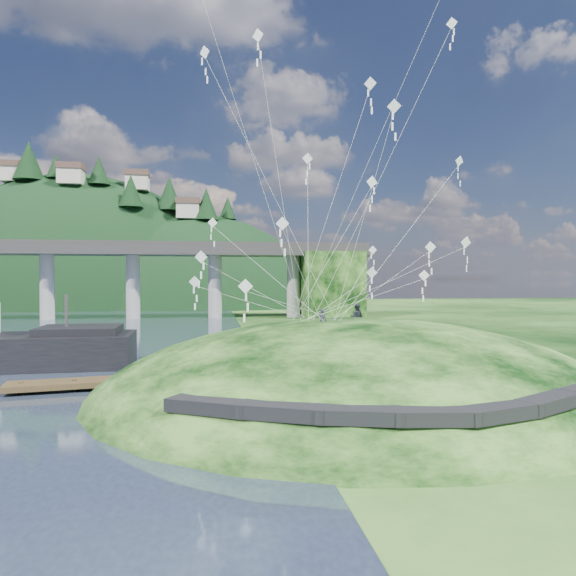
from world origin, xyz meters
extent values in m
plane|color=black|center=(0.00, 0.00, 0.00)|extent=(320.00, 320.00, 0.00)
ellipsoid|color=black|center=(8.00, 2.00, -1.50)|extent=(36.00, 32.00, 13.00)
cube|color=black|center=(-1.50, -8.00, 2.03)|extent=(4.32, 3.62, 0.71)
cube|color=black|center=(1.50, -9.65, 2.09)|extent=(4.10, 2.97, 0.61)
cube|color=black|center=(4.50, -10.65, 2.08)|extent=(3.85, 2.37, 0.62)
cube|color=black|center=(7.50, -11.10, 2.04)|extent=(3.62, 1.83, 0.66)
cube|color=black|center=(10.50, -10.90, 2.05)|extent=(3.82, 2.27, 0.68)
cube|color=black|center=(13.50, -9.95, 2.14)|extent=(4.11, 2.97, 0.71)
cylinder|color=#98948F|center=(-32.00, 70.00, 6.50)|extent=(2.60, 2.60, 13.00)
cylinder|color=#98948F|center=(-16.50, 70.00, 6.50)|extent=(2.60, 2.60, 13.00)
cylinder|color=#98948F|center=(-1.00, 70.00, 6.50)|extent=(2.60, 2.60, 13.00)
cylinder|color=#98948F|center=(14.50, 70.00, 6.50)|extent=(2.60, 2.60, 13.00)
cube|color=black|center=(22.00, 70.00, 6.50)|extent=(12.00, 11.00, 13.00)
ellipsoid|color=black|center=(-40.00, 126.00, -6.00)|extent=(96.00, 68.00, 88.00)
ellipsoid|color=black|center=(-5.00, 118.00, -10.00)|extent=(76.00, 56.00, 72.00)
cone|color=black|center=(-49.87, 114.63, 39.23)|extent=(8.01, 8.01, 10.54)
cone|color=black|center=(-42.87, 114.06, 37.88)|extent=(4.97, 4.97, 6.54)
cone|color=black|center=(-31.40, 112.04, 36.68)|extent=(5.83, 5.83, 7.67)
cone|color=black|center=(-22.45, 107.08, 30.58)|extent=(6.47, 6.47, 8.51)
cone|color=black|center=(-13.22, 113.99, 31.23)|extent=(7.13, 7.13, 9.38)
cone|color=black|center=(-3.12, 109.03, 27.87)|extent=(6.56, 6.56, 8.63)
cone|color=black|center=(2.77, 114.63, 27.68)|extent=(4.88, 4.88, 6.42)
cube|color=beige|center=(-55.00, 118.00, 35.99)|extent=(6.00, 5.00, 4.00)
cube|color=#51372E|center=(-55.00, 118.00, 38.69)|extent=(6.40, 5.40, 1.60)
cube|color=beige|center=(-38.00, 110.00, 34.28)|extent=(6.00, 5.00, 4.00)
cube|color=#51372E|center=(-38.00, 110.00, 36.98)|extent=(6.40, 5.40, 1.60)
cube|color=beige|center=(-22.00, 116.00, 34.18)|extent=(6.00, 5.00, 4.00)
cube|color=#51372E|center=(-22.00, 116.00, 36.88)|extent=(6.40, 5.40, 1.60)
cube|color=beige|center=(-8.00, 110.00, 25.88)|extent=(6.00, 5.00, 4.00)
cube|color=#51372E|center=(-8.00, 110.00, 28.58)|extent=(6.40, 5.40, 1.60)
cube|color=black|center=(-12.91, 15.67, 3.21)|extent=(6.84, 5.77, 0.66)
cylinder|color=#2D2B2B|center=(-14.02, 15.63, 4.65)|extent=(0.27, 0.27, 3.32)
cube|color=#392A17|center=(-7.60, 6.31, 0.50)|extent=(15.61, 4.87, 0.39)
cylinder|color=#392A17|center=(-14.12, 5.25, 0.22)|extent=(0.33, 0.33, 1.10)
cylinder|color=#392A17|center=(-10.86, 5.78, 0.22)|extent=(0.33, 0.33, 1.10)
cylinder|color=#392A17|center=(-7.60, 6.31, 0.22)|extent=(0.33, 0.33, 1.10)
cylinder|color=#392A17|center=(-4.34, 6.84, 0.22)|extent=(0.33, 0.33, 1.10)
cylinder|color=#392A17|center=(-1.08, 7.37, 0.22)|extent=(0.33, 0.33, 1.10)
imported|color=#272C35|center=(5.58, 1.51, 5.74)|extent=(0.70, 0.62, 1.60)
imported|color=#272C35|center=(8.79, 4.63, 5.89)|extent=(1.19, 1.09, 1.97)
cube|color=white|center=(-2.16, 1.29, 9.03)|extent=(0.78, 0.27, 0.79)
cube|color=white|center=(-2.16, 1.29, 8.46)|extent=(0.10, 0.03, 0.46)
cube|color=white|center=(-2.16, 1.29, 7.90)|extent=(0.10, 0.03, 0.46)
cube|color=white|center=(-2.16, 1.29, 7.33)|extent=(0.10, 0.03, 0.46)
cube|color=white|center=(17.28, 6.04, 16.70)|extent=(0.76, 0.31, 0.78)
cube|color=white|center=(17.28, 6.04, 16.13)|extent=(0.09, 0.08, 0.46)
cube|color=white|center=(17.28, 6.04, 15.57)|extent=(0.09, 0.08, 0.46)
cube|color=white|center=(17.28, 6.04, 15.01)|extent=(0.09, 0.08, 0.46)
cube|color=white|center=(9.87, 4.53, 8.12)|extent=(0.77, 0.27, 0.78)
cube|color=white|center=(9.87, 4.53, 7.55)|extent=(0.10, 0.03, 0.46)
cube|color=white|center=(9.87, 4.53, 6.99)|extent=(0.10, 0.03, 0.46)
cube|color=white|center=(9.87, 4.53, 6.43)|extent=(0.10, 0.03, 0.46)
cube|color=white|center=(0.44, -1.15, 7.24)|extent=(0.86, 0.19, 0.86)
cube|color=white|center=(0.44, -1.15, 6.62)|extent=(0.11, 0.02, 0.50)
cube|color=white|center=(0.44, -1.15, 6.01)|extent=(0.11, 0.02, 0.50)
cube|color=white|center=(0.44, -1.15, 5.40)|extent=(0.11, 0.02, 0.50)
cube|color=white|center=(11.26, 8.67, 9.98)|extent=(0.55, 0.49, 0.69)
cube|color=white|center=(11.26, 8.67, 9.49)|extent=(0.09, 0.06, 0.40)
cube|color=white|center=(11.26, 8.67, 9.00)|extent=(0.09, 0.06, 0.40)
cube|color=white|center=(11.26, 8.67, 8.50)|extent=(0.09, 0.06, 0.40)
cube|color=white|center=(5.67, 7.20, 16.77)|extent=(0.82, 0.23, 0.81)
cube|color=white|center=(5.67, 7.20, 16.19)|extent=(0.11, 0.06, 0.48)
cube|color=white|center=(5.67, 7.20, 15.61)|extent=(0.11, 0.06, 0.48)
cube|color=white|center=(5.67, 7.20, 15.03)|extent=(0.11, 0.06, 0.48)
cube|color=white|center=(9.33, 2.85, 14.28)|extent=(0.82, 0.27, 0.84)
cube|color=white|center=(9.33, 2.85, 13.69)|extent=(0.11, 0.07, 0.49)
cube|color=white|center=(9.33, 2.85, 13.09)|extent=(0.11, 0.07, 0.49)
cube|color=white|center=(9.33, 2.85, 12.49)|extent=(0.11, 0.07, 0.49)
cube|color=white|center=(-1.86, -2.07, 20.22)|extent=(0.53, 0.51, 0.69)
cube|color=white|center=(-1.86, -2.07, 19.73)|extent=(0.09, 0.06, 0.41)
cube|color=white|center=(-1.86, -2.07, 19.23)|extent=(0.09, 0.06, 0.41)
cube|color=white|center=(-1.86, -2.07, 18.74)|extent=(0.09, 0.06, 0.41)
cube|color=white|center=(9.70, -0.42, 18.36)|extent=(0.79, 0.43, 0.83)
cube|color=white|center=(9.70, -0.42, 17.75)|extent=(0.11, 0.04, 0.50)
cube|color=white|center=(9.70, -0.42, 17.14)|extent=(0.11, 0.04, 0.50)
cube|color=white|center=(9.70, -0.42, 16.53)|extent=(0.11, 0.04, 0.50)
cube|color=white|center=(14.26, 4.41, 9.99)|extent=(0.58, 0.66, 0.83)
cube|color=white|center=(14.26, 4.41, 9.39)|extent=(0.10, 0.09, 0.48)
cube|color=white|center=(14.26, 4.41, 8.80)|extent=(0.10, 0.09, 0.48)
cube|color=white|center=(14.26, 4.41, 8.21)|extent=(0.10, 0.09, 0.48)
cube|color=white|center=(0.97, -3.59, 20.63)|extent=(0.55, 0.50, 0.70)
cube|color=white|center=(0.97, -3.59, 20.13)|extent=(0.09, 0.06, 0.41)
cube|color=white|center=(0.97, -3.59, 19.63)|extent=(0.09, 0.06, 0.41)
cube|color=white|center=(0.97, -3.59, 19.13)|extent=(0.09, 0.06, 0.41)
cube|color=white|center=(14.34, -0.73, 9.95)|extent=(0.75, 0.24, 0.75)
cube|color=white|center=(14.34, -0.73, 9.41)|extent=(0.09, 0.07, 0.44)
cube|color=white|center=(14.34, -0.73, 8.87)|extent=(0.09, 0.07, 0.44)
cube|color=white|center=(14.34, -0.73, 8.32)|extent=(0.09, 0.07, 0.44)
cube|color=white|center=(-1.45, 5.57, 11.64)|extent=(0.68, 0.25, 0.70)
cube|color=white|center=(-1.45, 5.57, 11.14)|extent=(0.09, 0.06, 0.41)
cube|color=white|center=(-1.45, 5.57, 10.64)|extent=(0.09, 0.06, 0.41)
cube|color=white|center=(-1.45, 5.57, 10.15)|extent=(0.09, 0.06, 0.41)
cube|color=white|center=(8.94, 2.02, 20.64)|extent=(0.75, 0.45, 0.82)
cube|color=white|center=(8.94, 2.02, 20.05)|extent=(0.11, 0.05, 0.48)
cube|color=white|center=(8.94, 2.02, 19.45)|extent=(0.11, 0.05, 0.48)
cube|color=white|center=(8.94, 2.02, 18.86)|extent=(0.11, 0.05, 0.48)
cube|color=white|center=(13.06, -1.25, 23.30)|extent=(0.54, 0.50, 0.69)
cube|color=white|center=(13.06, -1.25, 22.80)|extent=(0.09, 0.06, 0.40)
cube|color=white|center=(13.06, -1.25, 22.31)|extent=(0.09, 0.06, 0.40)
cube|color=white|center=(13.06, -1.25, 21.82)|extent=(0.09, 0.06, 0.40)
cube|color=white|center=(2.45, -2.36, 10.79)|extent=(0.74, 0.28, 0.76)
cube|color=white|center=(2.45, -2.36, 10.25)|extent=(0.10, 0.03, 0.44)
cube|color=white|center=(2.45, -2.36, 9.70)|extent=(0.10, 0.03, 0.44)
cube|color=white|center=(2.45, -2.36, 9.16)|extent=(0.10, 0.03, 0.44)
cube|color=white|center=(12.75, 2.01, 7.91)|extent=(0.74, 0.17, 0.74)
cube|color=white|center=(12.75, 2.01, 7.38)|extent=(0.10, 0.02, 0.43)
cube|color=white|center=(12.75, 2.01, 6.85)|extent=(0.10, 0.02, 0.43)
cube|color=white|center=(12.75, 2.01, 6.33)|extent=(0.10, 0.02, 0.43)
cube|color=white|center=(-2.76, 7.10, 7.45)|extent=(0.85, 0.27, 0.84)
cube|color=white|center=(-2.76, 7.10, 6.84)|extent=(0.11, 0.03, 0.49)
cube|color=white|center=(-2.76, 7.10, 6.24)|extent=(0.11, 0.03, 0.49)
cube|color=white|center=(-2.76, 7.10, 5.63)|extent=(0.11, 0.03, 0.49)
camera|label=1|loc=(-1.45, -31.05, 7.65)|focal=32.00mm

